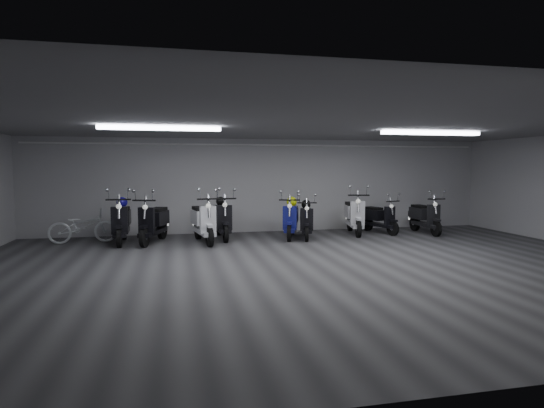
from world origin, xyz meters
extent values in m
cube|color=#38373A|center=(0.00, 0.00, -0.01)|extent=(14.00, 10.00, 0.01)
cube|color=gray|center=(0.00, 0.00, 2.80)|extent=(14.00, 10.00, 0.01)
cube|color=#AFAFB2|center=(0.00, 5.00, 1.40)|extent=(14.00, 0.01, 2.80)
cube|color=#AFAFB2|center=(0.00, -5.00, 1.40)|extent=(14.00, 0.01, 2.80)
cube|color=white|center=(-3.00, 1.00, 2.74)|extent=(2.40, 0.18, 0.08)
cube|color=white|center=(3.00, 1.00, 2.74)|extent=(2.40, 0.18, 0.08)
cylinder|color=white|center=(0.00, 4.92, 2.62)|extent=(13.60, 0.05, 0.05)
imported|color=silver|center=(-5.08, 3.96, 0.53)|extent=(1.71, 0.78, 1.07)
sphere|color=#D6EF0E|center=(0.47, 3.85, 0.99)|extent=(0.29, 0.29, 0.29)
sphere|color=black|center=(-1.50, 4.11, 1.01)|extent=(0.26, 0.26, 0.26)
sphere|color=#130B80|center=(-4.09, 3.94, 1.04)|extent=(0.28, 0.28, 0.28)
sphere|color=black|center=(0.85, 3.70, 0.92)|extent=(0.26, 0.26, 0.26)
camera|label=1|loc=(-2.74, -8.30, 1.97)|focal=29.59mm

